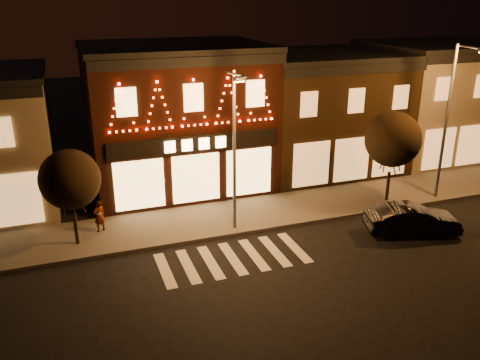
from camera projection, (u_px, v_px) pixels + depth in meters
ground at (268, 309)px, 18.43m from camera, size 120.00×120.00×0.00m
sidewalk_far at (244, 215)px, 26.10m from camera, size 44.00×4.00×0.15m
building_pulp at (177, 116)px, 29.31m from camera, size 10.20×8.34×8.30m
building_right_a at (321, 111)px, 32.47m from camera, size 9.20×8.28×7.50m
building_right_b at (435, 99)px, 35.27m from camera, size 9.20×8.28×7.80m
streetlamp_mid at (235, 141)px, 22.75m from camera, size 0.62×1.75×7.62m
streetlamp_right at (451, 112)px, 26.40m from camera, size 0.54×1.92×8.37m
tree_left at (70, 179)px, 21.89m from camera, size 2.67×2.67×4.46m
tree_right at (393, 139)px, 26.60m from camera, size 2.97×2.97×4.97m
dark_sedan at (412, 220)px, 23.98m from camera, size 4.67×2.74×1.45m
pedestrian at (99, 216)px, 23.90m from camera, size 0.68×0.58×1.57m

